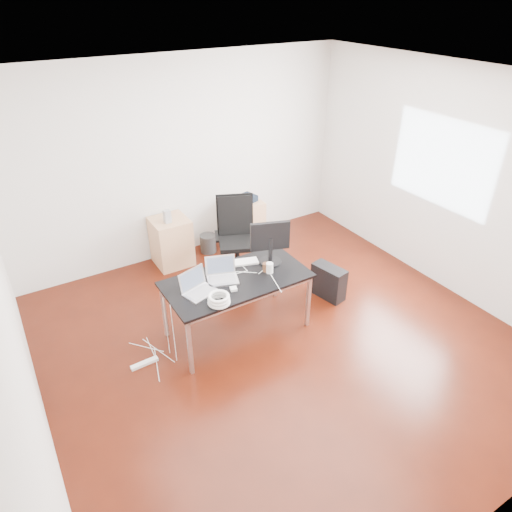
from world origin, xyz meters
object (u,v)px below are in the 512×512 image
desk (237,283)px  filing_cabinet_right (244,222)px  office_chair (236,233)px  pc_tower (328,282)px  filing_cabinet_left (171,242)px

desk → filing_cabinet_right: size_ratio=2.29×
office_chair → pc_tower: bearing=-34.8°
desk → office_chair: bearing=61.1°
filing_cabinet_right → pc_tower: (0.20, -1.82, -0.13)m
pc_tower → office_chair: bearing=109.8°
desk → filing_cabinet_left: size_ratio=2.29×
desk → pc_tower: bearing=-0.5°
office_chair → pc_tower: office_chair is taller
office_chair → filing_cabinet_right: bearing=76.8°
filing_cabinet_left → filing_cabinet_right: (1.20, 0.00, 0.00)m
desk → filing_cabinet_right: desk is taller
desk → pc_tower: 1.41m
office_chair → pc_tower: (0.71, -1.15, -0.39)m
office_chair → filing_cabinet_left: 1.00m
desk → pc_tower: (1.34, -0.01, -0.46)m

